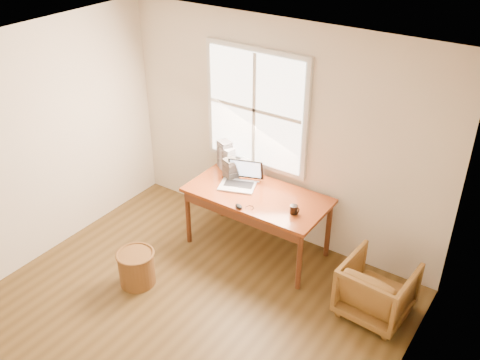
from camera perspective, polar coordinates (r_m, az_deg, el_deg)
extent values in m
cube|color=brown|center=(5.34, -9.19, -16.99)|extent=(4.00, 4.50, 0.02)
cube|color=white|center=(3.88, -12.36, 10.45)|extent=(4.00, 4.50, 0.02)
cube|color=silver|center=(6.04, 4.31, 4.87)|extent=(4.00, 0.02, 2.60)
cube|color=silver|center=(3.65, 13.96, -15.84)|extent=(0.02, 4.50, 2.60)
cube|color=silver|center=(6.05, 1.74, 7.58)|extent=(1.32, 0.05, 1.42)
cube|color=white|center=(6.02, 1.58, 7.49)|extent=(1.20, 0.02, 1.30)
cube|color=silver|center=(6.01, 1.53, 7.46)|extent=(0.04, 0.02, 1.30)
cube|color=silver|center=(6.01, 1.53, 7.46)|extent=(1.20, 0.02, 0.04)
cube|color=brown|center=(5.96, 1.87, -1.65)|extent=(1.60, 0.80, 0.04)
imported|color=brown|center=(5.53, 14.39, -11.20)|extent=(0.69, 0.71, 0.60)
cylinder|color=brown|center=(5.88, -10.96, -9.23)|extent=(0.42, 0.42, 0.38)
ellipsoid|color=black|center=(5.70, -0.13, -2.82)|extent=(0.12, 0.10, 0.03)
cylinder|color=black|center=(5.62, 5.76, -3.15)|extent=(0.09, 0.09, 0.09)
cube|color=silver|center=(6.36, -1.33, 2.25)|extent=(0.17, 0.15, 0.29)
cube|color=#242328|center=(6.20, -1.00, 1.21)|extent=(0.20, 0.19, 0.24)
cube|color=#9394A0|center=(6.40, -1.62, 2.74)|extent=(0.20, 0.19, 0.35)
cube|color=silver|center=(6.35, 0.71, 1.59)|extent=(0.15, 0.14, 0.17)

